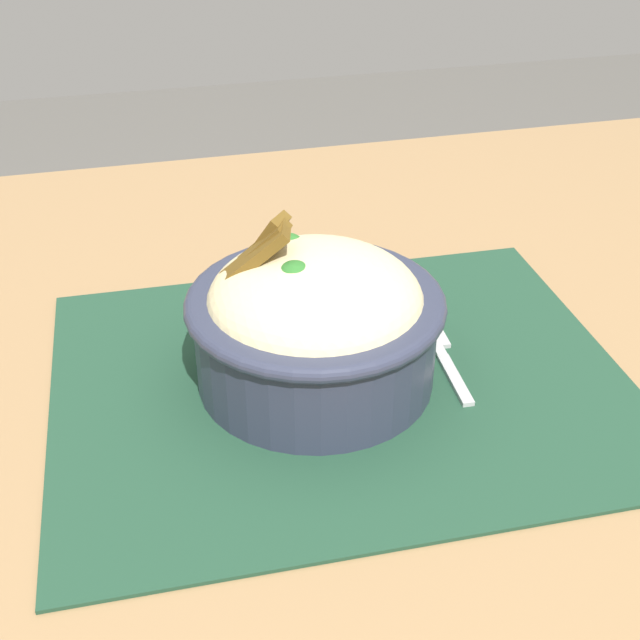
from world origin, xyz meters
The scene contains 4 objects.
table centered at (0.00, 0.00, 0.64)m, with size 1.35×0.94×0.70m.
placemat centered at (0.02, -0.01, 0.70)m, with size 0.43×0.34×0.00m, color #1E422D.
bowl centered at (0.00, 0.00, 0.76)m, with size 0.22×0.22×0.13m.
fork centered at (0.10, 0.01, 0.71)m, with size 0.02×0.13×0.00m.
Camera 1 is at (-0.12, -0.51, 1.09)m, focal length 47.89 mm.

